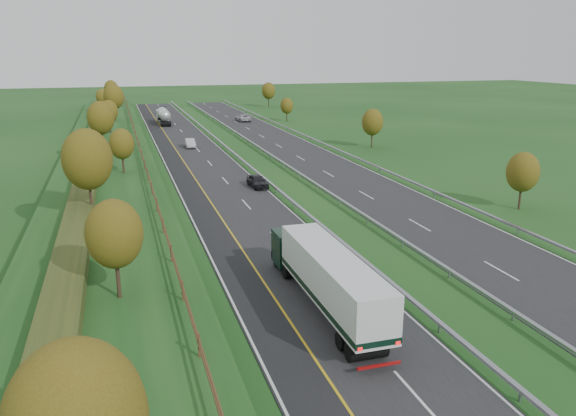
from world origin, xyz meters
The scene contains 19 objects.
ground centered at (8.00, 55.00, 0.00)m, with size 400.00×400.00×0.00m, color #194217.
near_carriageway centered at (0.00, 60.00, 0.02)m, with size 10.50×200.00×0.04m, color black.
far_carriageway centered at (16.50, 60.00, 0.02)m, with size 10.50×200.00×0.04m, color black.
hard_shoulder centered at (-3.75, 60.00, 0.02)m, with size 3.00×200.00×0.04m, color black.
lane_markings centered at (6.40, 59.88, 0.05)m, with size 26.75×200.00×0.01m.
embankment_left centered at (-13.00, 60.00, 1.00)m, with size 12.00×200.00×2.00m, color #194217.
hedge_left centered at (-15.00, 60.00, 2.55)m, with size 2.20×180.00×1.10m, color #2B3B18.
fence_left centered at (-8.50, 59.59, 2.73)m, with size 0.12×189.06×1.20m.
median_barrier_near centered at (5.70, 60.00, 0.61)m, with size 0.32×200.00×0.71m.
median_barrier_far centered at (10.80, 60.00, 0.61)m, with size 0.32×200.00×0.71m.
outer_barrier_far centered at (22.30, 60.00, 0.62)m, with size 0.32×200.00×0.71m.
trees_left centered at (-12.64, 56.63, 6.37)m, with size 6.64×164.30×7.66m.
trees_far centered at (29.80, 89.21, 4.25)m, with size 8.45×118.60×7.12m.
box_lorry centered at (0.39, 8.77, 2.33)m, with size 2.58×16.28×4.06m.
road_tanker centered at (-1.11, 108.14, 1.86)m, with size 2.40×11.22×3.46m.
car_dark_near centered at (4.32, 42.36, 0.79)m, with size 1.78×4.42×1.51m, color black.
car_silver_mid centered at (0.35, 73.93, 0.77)m, with size 1.55×4.44×1.46m, color silver.
car_small_far centered at (0.60, 131.67, 0.82)m, with size 2.18×5.36×1.56m, color #14223E.
car_oncoming centered at (17.04, 107.61, 0.83)m, with size 2.63×5.70×1.58m, color #BDBCC2.
Camera 1 is at (-11.39, -21.71, 15.85)m, focal length 35.00 mm.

